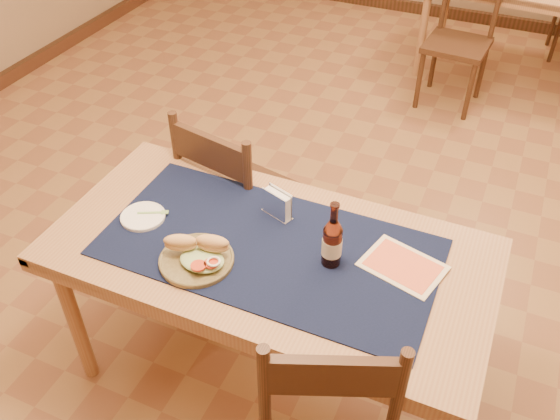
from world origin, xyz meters
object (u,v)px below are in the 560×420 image
at_px(chair_main_far, 238,198).
at_px(sandwich_plate, 198,256).
at_px(beer_bottle, 332,242).
at_px(main_table, 269,264).
at_px(napkin_holder, 277,204).

height_order(chair_main_far, sandwich_plate, chair_main_far).
bearing_deg(beer_bottle, sandwich_plate, -156.77).
bearing_deg(sandwich_plate, beer_bottle, 23.23).
height_order(sandwich_plate, beer_bottle, beer_bottle).
bearing_deg(chair_main_far, beer_bottle, -37.15).
bearing_deg(main_table, napkin_holder, 104.17).
distance_m(beer_bottle, napkin_holder, 0.32).
bearing_deg(chair_main_far, sandwich_plate, -74.11).
bearing_deg(napkin_holder, main_table, -75.83).
xyz_separation_m(chair_main_far, sandwich_plate, (0.18, -0.64, 0.28)).
distance_m(sandwich_plate, napkin_holder, 0.37).
bearing_deg(sandwich_plate, chair_main_far, 105.89).
bearing_deg(main_table, sandwich_plate, -139.11).
distance_m(chair_main_far, napkin_holder, 0.54).
height_order(main_table, sandwich_plate, sandwich_plate).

